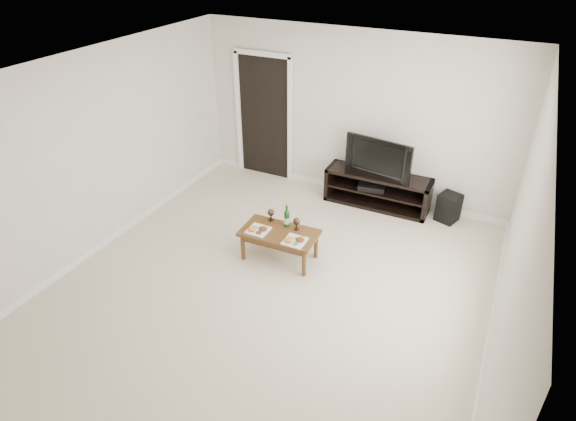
% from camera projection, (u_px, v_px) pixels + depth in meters
% --- Properties ---
extents(floor, '(5.50, 5.50, 0.00)m').
position_uv_depth(floor, '(271.00, 287.00, 5.92)').
color(floor, beige).
rests_on(floor, ground).
extents(back_wall, '(5.00, 0.04, 2.60)m').
position_uv_depth(back_wall, '(354.00, 116.00, 7.38)').
color(back_wall, beige).
rests_on(back_wall, ground).
extents(ceiling, '(5.00, 5.50, 0.04)m').
position_uv_depth(ceiling, '(266.00, 74.00, 4.57)').
color(ceiling, white).
rests_on(ceiling, back_wall).
extents(doorway, '(0.90, 0.02, 2.05)m').
position_uv_depth(doorway, '(264.00, 118.00, 8.08)').
color(doorway, black).
rests_on(doorway, ground).
extents(media_console, '(1.61, 0.45, 0.55)m').
position_uv_depth(media_console, '(377.00, 190.00, 7.49)').
color(media_console, black).
rests_on(media_console, ground).
extents(television, '(1.06, 0.30, 0.60)m').
position_uv_depth(television, '(381.00, 156.00, 7.19)').
color(television, black).
rests_on(television, media_console).
extents(av_receiver, '(0.45, 0.36, 0.08)m').
position_uv_depth(av_receiver, '(372.00, 186.00, 7.49)').
color(av_receiver, black).
rests_on(av_receiver, media_console).
extents(subwoofer, '(0.36, 0.36, 0.43)m').
position_uv_depth(subwoofer, '(448.00, 208.00, 7.14)').
color(subwoofer, black).
rests_on(subwoofer, ground).
extents(coffee_table, '(1.01, 0.58, 0.42)m').
position_uv_depth(coffee_table, '(280.00, 245.00, 6.32)').
color(coffee_table, '#573518').
rests_on(coffee_table, ground).
extents(plate_left, '(0.27, 0.27, 0.07)m').
position_uv_depth(plate_left, '(258.00, 229.00, 6.21)').
color(plate_left, white).
rests_on(plate_left, coffee_table).
extents(plate_right, '(0.27, 0.27, 0.07)m').
position_uv_depth(plate_right, '(295.00, 240.00, 6.00)').
color(plate_right, white).
rests_on(plate_right, coffee_table).
extents(wine_bottle, '(0.07, 0.07, 0.35)m').
position_uv_depth(wine_bottle, '(287.00, 215.00, 6.24)').
color(wine_bottle, '#0F3814').
rests_on(wine_bottle, coffee_table).
extents(goblet_left, '(0.09, 0.09, 0.17)m').
position_uv_depth(goblet_left, '(271.00, 215.00, 6.41)').
color(goblet_left, '#38271E').
rests_on(goblet_left, coffee_table).
extents(goblet_right, '(0.09, 0.09, 0.17)m').
position_uv_depth(goblet_right, '(296.00, 224.00, 6.22)').
color(goblet_right, '#38271E').
rests_on(goblet_right, coffee_table).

